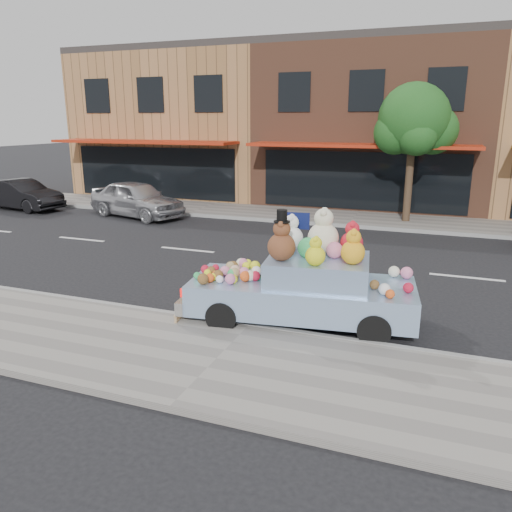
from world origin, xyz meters
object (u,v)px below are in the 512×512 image
at_px(street_tree, 414,125).
at_px(car_dark, 22,195).
at_px(car_silver, 137,199).
at_px(art_car, 303,283).

xyz_separation_m(street_tree, car_dark, (-16.33, -2.73, -3.03)).
distance_m(street_tree, car_dark, 16.83).
height_order(car_silver, car_dark, car_silver).
xyz_separation_m(street_tree, car_silver, (-10.53, -2.43, -2.95)).
bearing_deg(street_tree, car_dark, -170.50).
xyz_separation_m(car_dark, art_car, (15.13, -8.09, 0.15)).
distance_m(car_silver, art_car, 12.56).
bearing_deg(car_silver, street_tree, -61.21).
bearing_deg(car_dark, art_car, -110.64).
distance_m(car_dark, art_car, 17.16).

